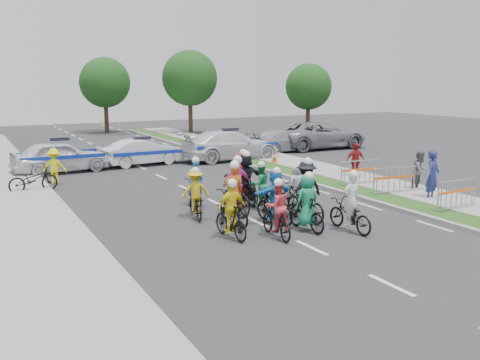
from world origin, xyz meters
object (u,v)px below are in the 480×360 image
rider_6 (233,203)px  spectator_2 (355,161)px  rider_13 (242,179)px  barrier_0 (457,196)px  police_car_2 (230,145)px  rider_9 (237,191)px  rider_7 (297,191)px  tree_2 (309,87)px  marshal_hiviz (54,166)px  cone_1 (275,158)px  police_car_1 (143,152)px  barrier_2 (360,173)px  rider_2 (276,215)px  parked_bike (33,179)px  rider_3 (231,215)px  spectator_0 (433,176)px  rider_4 (305,196)px  barrier_1 (394,181)px  tree_4 (105,83)px  cone_0 (297,174)px  civilian_suv (320,135)px  rider_5 (275,200)px  spectator_1 (420,171)px  rider_10 (195,198)px  rider_12 (195,189)px  rider_8 (260,192)px  tree_1 (190,78)px  rider_0 (350,211)px  police_car_0 (60,157)px  rider_11 (245,182)px

rider_6 → spectator_2: bearing=-151.0°
rider_13 → barrier_0: size_ratio=0.95×
police_car_2 → spectator_2: size_ratio=3.48×
rider_9 → rider_7: bearing=164.0°
tree_2 → marshal_hiviz: bearing=-149.2°
cone_1 → police_car_1: bearing=153.2°
barrier_2 → cone_1: bearing=91.1°
rider_2 → parked_bike: (-5.32, 9.97, -0.15)m
rider_3 → spectator_0: spectator_0 is taller
rider_4 → marshal_hiviz: bearing=-59.3°
barrier_1 → tree_4: tree_4 is taller
rider_2 → cone_0: bearing=-123.0°
rider_6 → civilian_suv: size_ratio=0.32×
civilian_suv → rider_5: bearing=140.5°
barrier_1 → rider_3: bearing=-165.3°
spectator_0 → tree_4: (-4.32, 31.36, 3.24)m
rider_6 → police_car_2: 13.45m
rider_7 → spectator_1: (6.15, 0.32, 0.16)m
rider_5 → rider_10: rider_5 is taller
rider_4 → spectator_2: bearing=-142.1°
spectator_1 → rider_7: bearing=167.6°
rider_9 → rider_12: bearing=-65.2°
rider_8 → tree_4: bearing=-97.8°
rider_10 → tree_1: 27.96m
spectator_0 → barrier_1: bearing=94.8°
rider_0 → rider_10: size_ratio=1.07×
spectator_1 → rider_4: bearing=177.3°
rider_9 → police_car_0: bearing=-71.3°
civilian_suv → spectator_0: bearing=160.3°
rider_9 → marshal_hiviz: rider_9 is taller
rider_9 → marshal_hiviz: bearing=-61.3°
rider_3 → police_car_0: size_ratio=0.38×
rider_0 → police_car_0: rider_0 is taller
parked_bike → rider_12: bearing=-143.1°
rider_8 → barrier_0: (5.81, -3.35, -0.09)m
marshal_hiviz → parked_bike: (-1.04, -1.29, -0.27)m
rider_13 → marshal_hiviz: rider_13 is taller
police_car_0 → cone_0: 11.50m
rider_3 → police_car_2: (6.76, 13.41, 0.15)m
rider_9 → cone_1: bearing=-128.7°
rider_2 → tree_1: bearing=-103.3°
rider_0 → rider_8: 3.69m
rider_9 → barrier_0: (6.74, -3.31, -0.20)m
spectator_2 → police_car_1: bearing=138.6°
rider_11 → cone_1: (5.73, 7.33, -0.48)m
police_car_2 → tree_1: tree_1 is taller
rider_3 → rider_10: size_ratio=1.00×
police_car_1 → barrier_1: police_car_1 is taller
rider_6 → tree_4: tree_4 is taller
rider_0 → rider_3: rider_0 is taller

